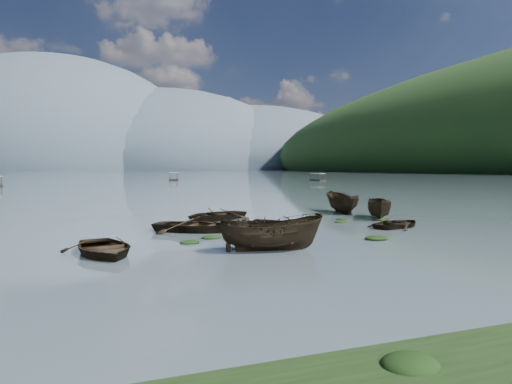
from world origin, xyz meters
name	(u,v)px	position (x,y,z in m)	size (l,w,h in m)	color
ground_plane	(345,247)	(0.00, 0.00, 0.00)	(2400.00, 2400.00, 0.00)	slate
haze_mtn_b	(58,170)	(-60.00, 900.00, 0.00)	(520.00, 520.00, 340.00)	#475666
haze_mtn_c	(167,170)	(140.00, 900.00, 0.00)	(520.00, 520.00, 260.00)	#475666
haze_mtn_d	(251,170)	(320.00, 900.00, 0.00)	(520.00, 520.00, 220.00)	#475666
rowboat_0	(104,254)	(-10.75, 1.98, 0.00)	(3.23, 4.53, 0.94)	black
rowboat_1	(252,232)	(-2.40, 6.29, 0.00)	(2.99, 4.19, 0.87)	black
rowboat_2	(272,251)	(-3.61, 0.29, 0.00)	(1.80, 4.78, 1.85)	black
rowboat_3	(275,230)	(-0.89, 6.39, 0.00)	(3.64, 5.10, 1.06)	black
rowboat_4	(398,227)	(6.98, 5.07, 0.00)	(2.85, 3.99, 0.83)	black
rowboat_5	(379,218)	(8.83, 9.61, 0.00)	(1.70, 4.51, 1.74)	black
rowboat_6	(196,231)	(-5.39, 7.65, 0.00)	(3.63, 5.09, 1.05)	black
rowboat_7	(215,220)	(-2.76, 13.02, 0.00)	(3.66, 5.12, 1.06)	black
rowboat_8	(341,213)	(8.43, 14.31, 0.00)	(1.88, 5.00, 1.93)	black
weed_clump_0	(190,243)	(-6.64, 3.60, 0.00)	(0.98, 0.81, 0.21)	black
weed_clump_1	(238,230)	(-2.94, 7.22, 0.00)	(1.11, 0.89, 0.24)	black
weed_clump_2	(377,240)	(2.73, 1.33, 0.00)	(1.28, 1.02, 0.28)	black
weed_clump_3	(341,223)	(4.85, 8.40, 0.00)	(0.89, 0.75, 0.20)	black
weed_clump_4	(381,220)	(8.21, 8.51, 0.00)	(1.23, 0.98, 0.26)	black
weed_clump_5	(211,238)	(-5.24, 4.72, 0.00)	(1.05, 0.85, 0.22)	black
weed_clump_6	(225,232)	(-3.83, 6.82, 0.00)	(0.84, 0.70, 0.18)	black
weed_clump_7	(343,220)	(5.89, 9.91, 0.00)	(0.94, 0.75, 0.21)	black
pontoon_centre	(174,180)	(13.09, 117.33, 0.00)	(2.46, 5.91, 2.26)	black
pontoon_right	(318,181)	(52.53, 100.84, 0.00)	(2.17, 5.20, 1.99)	black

